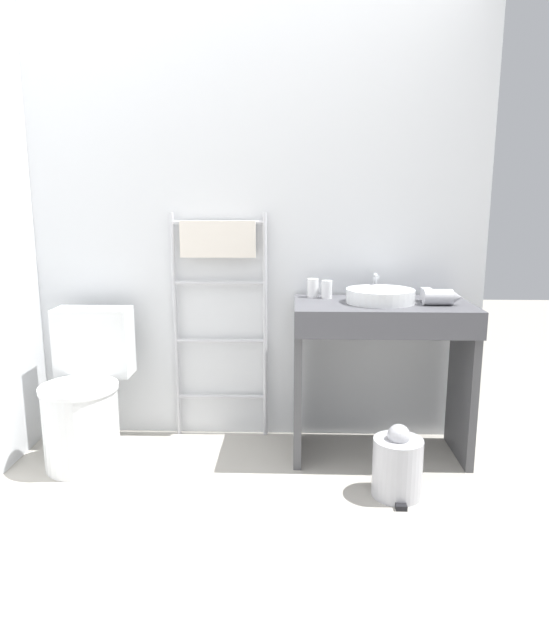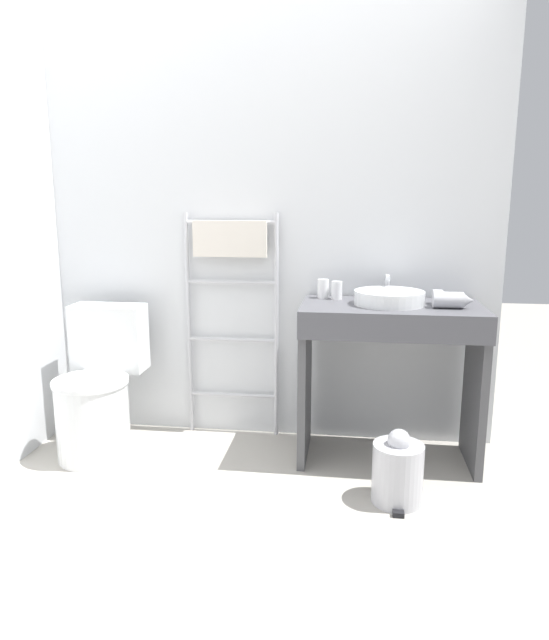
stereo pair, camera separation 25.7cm
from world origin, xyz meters
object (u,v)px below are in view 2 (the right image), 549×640
at_px(cup_near_wall, 323,289).
at_px(trash_bin, 398,471).
at_px(toilet, 98,393).
at_px(hair_dryer, 449,299).
at_px(towel_radiator, 231,275).
at_px(cup_near_edge, 337,290).
at_px(sink_basin, 389,297).

height_order(cup_near_wall, trash_bin, cup_near_wall).
distance_m(toilet, hair_dryer, 1.90).
xyz_separation_m(toilet, towel_radiator, (0.67, 0.34, 0.61)).
bearing_deg(trash_bin, cup_near_edge, 117.91).
distance_m(cup_near_wall, trash_bin, 1.03).
distance_m(cup_near_edge, hair_dryer, 0.58).
height_order(toilet, trash_bin, toilet).
relative_size(toilet, sink_basin, 2.26).
distance_m(towel_radiator, cup_near_wall, 0.53).
height_order(toilet, hair_dryer, hair_dryer).
distance_m(sink_basin, hair_dryer, 0.29).
bearing_deg(trash_bin, towel_radiator, 143.35).
xyz_separation_m(cup_near_wall, trash_bin, (0.38, -0.61, -0.73)).
height_order(cup_near_wall, cup_near_edge, cup_near_wall).
relative_size(hair_dryer, trash_bin, 0.55).
bearing_deg(trash_bin, toilet, 167.97).
xyz_separation_m(toilet, sink_basin, (1.53, 0.12, 0.54)).
xyz_separation_m(towel_radiator, sink_basin, (0.86, -0.22, -0.07)).
xyz_separation_m(hair_dryer, trash_bin, (-0.25, -0.41, -0.72)).
relative_size(towel_radiator, cup_near_wall, 12.63).
xyz_separation_m(sink_basin, trash_bin, (0.04, -0.45, -0.72)).
bearing_deg(hair_dryer, toilet, -177.61).
relative_size(sink_basin, cup_near_edge, 3.66).
height_order(cup_near_wall, hair_dryer, cup_near_wall).
bearing_deg(cup_near_wall, towel_radiator, 173.09).
xyz_separation_m(toilet, hair_dryer, (1.82, 0.08, 0.54)).
bearing_deg(toilet, hair_dryer, 2.39).
relative_size(sink_basin, trash_bin, 1.01).
height_order(towel_radiator, sink_basin, towel_radiator).
distance_m(cup_near_wall, cup_near_edge, 0.08).
relative_size(towel_radiator, hair_dryer, 6.65).
bearing_deg(sink_basin, towel_radiator, 165.85).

